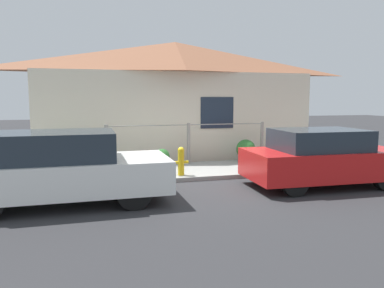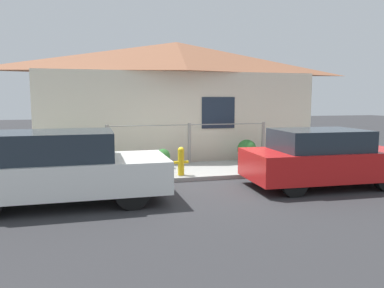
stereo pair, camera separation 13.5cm
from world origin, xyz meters
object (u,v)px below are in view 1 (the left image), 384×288
at_px(fire_hydrant, 181,160).
at_px(car_right, 322,158).
at_px(potted_plant_corner, 246,149).
at_px(potted_plant_by_fence, 66,156).
at_px(car_left, 62,168).
at_px(potted_plant_near_hydrant, 162,157).

bearing_deg(fire_hydrant, car_right, -27.31).
bearing_deg(car_right, fire_hydrant, 154.40).
bearing_deg(potted_plant_corner, fire_hydrant, -147.37).
xyz_separation_m(car_right, fire_hydrant, (-3.02, 1.56, -0.18)).
relative_size(fire_hydrant, potted_plant_by_fence, 1.06).
relative_size(car_right, potted_plant_by_fence, 5.38).
xyz_separation_m(car_left, potted_plant_near_hydrant, (2.47, 2.65, -0.30)).
distance_m(potted_plant_by_fence, potted_plant_corner, 5.28).
bearing_deg(potted_plant_by_fence, potted_plant_corner, 1.35).
bearing_deg(car_left, potted_plant_corner, 30.61).
bearing_deg(fire_hydrant, potted_plant_corner, 32.63).
relative_size(potted_plant_near_hydrant, potted_plant_by_fence, 0.79).
xyz_separation_m(car_left, fire_hydrant, (2.74, 1.56, -0.23)).
bearing_deg(potted_plant_corner, potted_plant_by_fence, -178.65).
bearing_deg(potted_plant_near_hydrant, fire_hydrant, -76.18).
xyz_separation_m(potted_plant_by_fence, potted_plant_corner, (5.28, 0.12, -0.03)).
height_order(potted_plant_near_hydrant, potted_plant_by_fence, potted_plant_by_fence).
distance_m(car_right, fire_hydrant, 3.40).
xyz_separation_m(car_right, potted_plant_by_fence, (-5.85, 3.00, -0.16)).
distance_m(car_left, car_right, 5.76).
xyz_separation_m(fire_hydrant, potted_plant_corner, (2.44, 1.56, -0.01)).
xyz_separation_m(car_right, potted_plant_near_hydrant, (-3.29, 2.65, -0.25)).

